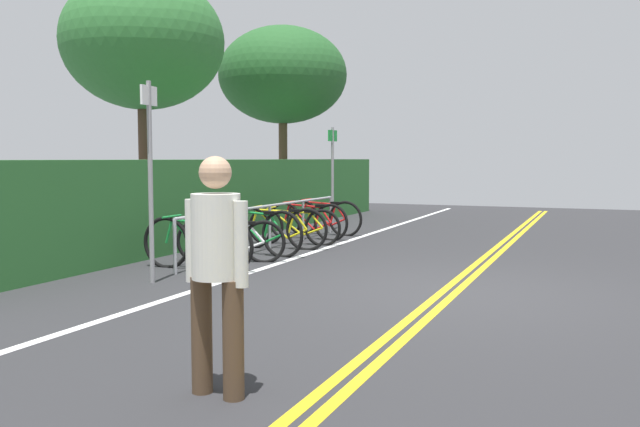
{
  "coord_description": "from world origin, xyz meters",
  "views": [
    {
      "loc": [
        -7.87,
        -1.63,
        1.56
      ],
      "look_at": [
        1.63,
        2.33,
        0.73
      ],
      "focal_mm": 38.19,
      "sensor_mm": 36.0,
      "label": 1
    }
  ],
  "objects_px": {
    "bike_rack": "(270,216)",
    "sign_post_near": "(150,164)",
    "bicycle_6": "(324,217)",
    "bicycle_4": "(294,226)",
    "tree_far_right": "(283,76)",
    "sign_post_far": "(333,169)",
    "bicycle_2": "(255,232)",
    "tree_mid": "(143,42)",
    "bicycle_0": "(197,244)",
    "bicycle_1": "(231,241)",
    "pedestrian": "(216,261)",
    "bicycle_3": "(279,228)",
    "bicycle_5": "(308,221)"
  },
  "relations": [
    {
      "from": "bike_rack",
      "to": "sign_post_near",
      "type": "relative_size",
      "value": 2.27
    },
    {
      "from": "bicycle_3",
      "to": "pedestrian",
      "type": "distance_m",
      "value": 7.35
    },
    {
      "from": "tree_mid",
      "to": "tree_far_right",
      "type": "height_order",
      "value": "tree_mid"
    },
    {
      "from": "bicycle_5",
      "to": "pedestrian",
      "type": "bearing_deg",
      "value": -160.16
    },
    {
      "from": "pedestrian",
      "to": "sign_post_near",
      "type": "height_order",
      "value": "sign_post_near"
    },
    {
      "from": "sign_post_far",
      "to": "tree_mid",
      "type": "relative_size",
      "value": 0.4
    },
    {
      "from": "bicycle_4",
      "to": "bike_rack",
      "type": "bearing_deg",
      "value": 169.68
    },
    {
      "from": "bicycle_6",
      "to": "sign_post_near",
      "type": "bearing_deg",
      "value": -179.24
    },
    {
      "from": "bike_rack",
      "to": "bicycle_5",
      "type": "bearing_deg",
      "value": -0.68
    },
    {
      "from": "bicycle_0",
      "to": "bicycle_1",
      "type": "distance_m",
      "value": 0.84
    },
    {
      "from": "bicycle_6",
      "to": "bike_rack",
      "type": "bearing_deg",
      "value": 179.33
    },
    {
      "from": "bicycle_6",
      "to": "tree_mid",
      "type": "relative_size",
      "value": 0.31
    },
    {
      "from": "bicycle_0",
      "to": "bicycle_6",
      "type": "distance_m",
      "value": 4.77
    },
    {
      "from": "bicycle_1",
      "to": "tree_far_right",
      "type": "relative_size",
      "value": 0.32
    },
    {
      "from": "sign_post_near",
      "to": "sign_post_far",
      "type": "xyz_separation_m",
      "value": [
        6.76,
        0.24,
        -0.15
      ]
    },
    {
      "from": "bicycle_5",
      "to": "sign_post_near",
      "type": "xyz_separation_m",
      "value": [
        -5.06,
        -0.09,
        1.15
      ]
    },
    {
      "from": "bicycle_0",
      "to": "bicycle_1",
      "type": "relative_size",
      "value": 1.09
    },
    {
      "from": "bicycle_3",
      "to": "bicycle_6",
      "type": "xyz_separation_m",
      "value": [
        2.32,
        0.12,
        -0.0
      ]
    },
    {
      "from": "pedestrian",
      "to": "bicycle_4",
      "type": "bearing_deg",
      "value": 21.19
    },
    {
      "from": "bicycle_2",
      "to": "bicycle_6",
      "type": "xyz_separation_m",
      "value": [
        3.12,
        0.08,
        -0.02
      ]
    },
    {
      "from": "bicycle_5",
      "to": "sign_post_far",
      "type": "xyz_separation_m",
      "value": [
        1.7,
        0.15,
        0.99
      ]
    },
    {
      "from": "bicycle_6",
      "to": "tree_mid",
      "type": "xyz_separation_m",
      "value": [
        -0.6,
        3.95,
        3.7
      ]
    },
    {
      "from": "bicycle_2",
      "to": "bicycle_4",
      "type": "height_order",
      "value": "bicycle_2"
    },
    {
      "from": "bicycle_2",
      "to": "tree_far_right",
      "type": "height_order",
      "value": "tree_far_right"
    },
    {
      "from": "bike_rack",
      "to": "tree_far_right",
      "type": "distance_m",
      "value": 7.67
    },
    {
      "from": "bike_rack",
      "to": "bicycle_2",
      "type": "bearing_deg",
      "value": -171.97
    },
    {
      "from": "bicycle_6",
      "to": "bicycle_4",
      "type": "bearing_deg",
      "value": -176.44
    },
    {
      "from": "bicycle_0",
      "to": "bicycle_6",
      "type": "xyz_separation_m",
      "value": [
        4.77,
        0.04,
        -0.01
      ]
    },
    {
      "from": "bicycle_1",
      "to": "bicycle_2",
      "type": "distance_m",
      "value": 0.81
    },
    {
      "from": "bike_rack",
      "to": "tree_mid",
      "type": "xyz_separation_m",
      "value": [
        1.78,
        3.93,
        3.48
      ]
    },
    {
      "from": "bicycle_6",
      "to": "bicycle_1",
      "type": "bearing_deg",
      "value": -178.59
    },
    {
      "from": "bicycle_4",
      "to": "pedestrian",
      "type": "xyz_separation_m",
      "value": [
        -7.42,
        -2.88,
        0.57
      ]
    },
    {
      "from": "pedestrian",
      "to": "tree_far_right",
      "type": "distance_m",
      "value": 14.59
    },
    {
      "from": "bicycle_5",
      "to": "sign_post_near",
      "type": "distance_m",
      "value": 5.19
    },
    {
      "from": "bicycle_2",
      "to": "bicycle_4",
      "type": "relative_size",
      "value": 1.04
    },
    {
      "from": "bicycle_3",
      "to": "tree_mid",
      "type": "height_order",
      "value": "tree_mid"
    },
    {
      "from": "bicycle_0",
      "to": "sign_post_near",
      "type": "distance_m",
      "value": 1.57
    },
    {
      "from": "bicycle_3",
      "to": "tree_mid",
      "type": "xyz_separation_m",
      "value": [
        1.72,
        4.08,
        3.69
      ]
    },
    {
      "from": "tree_far_right",
      "to": "bike_rack",
      "type": "bearing_deg",
      "value": -156.19
    },
    {
      "from": "bicycle_1",
      "to": "bicycle_0",
      "type": "bearing_deg",
      "value": 175.9
    },
    {
      "from": "bicycle_0",
      "to": "sign_post_near",
      "type": "bearing_deg",
      "value": -177.9
    },
    {
      "from": "bicycle_4",
      "to": "pedestrian",
      "type": "relative_size",
      "value": 1.12
    },
    {
      "from": "bicycle_3",
      "to": "bicycle_5",
      "type": "distance_m",
      "value": 1.53
    },
    {
      "from": "bicycle_6",
      "to": "tree_far_right",
      "type": "relative_size",
      "value": 0.33
    },
    {
      "from": "bicycle_4",
      "to": "tree_mid",
      "type": "distance_m",
      "value": 5.61
    },
    {
      "from": "bike_rack",
      "to": "bicycle_6",
      "type": "bearing_deg",
      "value": -0.67
    },
    {
      "from": "bicycle_2",
      "to": "bike_rack",
      "type": "bearing_deg",
      "value": 8.03
    },
    {
      "from": "bicycle_0",
      "to": "pedestrian",
      "type": "relative_size",
      "value": 1.13
    },
    {
      "from": "bicycle_5",
      "to": "bicycle_4",
      "type": "bearing_deg",
      "value": -172.58
    },
    {
      "from": "bicycle_0",
      "to": "bicycle_6",
      "type": "relative_size",
      "value": 1.04
    }
  ]
}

